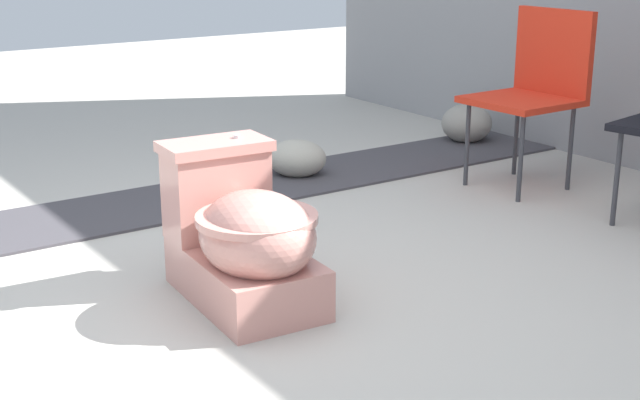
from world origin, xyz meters
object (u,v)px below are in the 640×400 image
at_px(boulder_near, 297,158).
at_px(folding_chair_left, 537,79).
at_px(toilet, 245,238).
at_px(boulder_far, 467,123).

bearing_deg(boulder_near, folding_chair_left, 49.04).
bearing_deg(toilet, folding_chair_left, 108.35).
bearing_deg(folding_chair_left, boulder_near, -42.21).
relative_size(toilet, boulder_far, 2.17).
height_order(toilet, folding_chair_left, folding_chair_left).
xyz_separation_m(toilet, folding_chair_left, (-0.46, 1.85, 0.29)).
relative_size(toilet, folding_chair_left, 0.79).
xyz_separation_m(boulder_near, boulder_far, (-0.08, 1.22, 0.02)).
height_order(boulder_near, boulder_far, boulder_far).
bearing_deg(boulder_near, toilet, -39.04).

